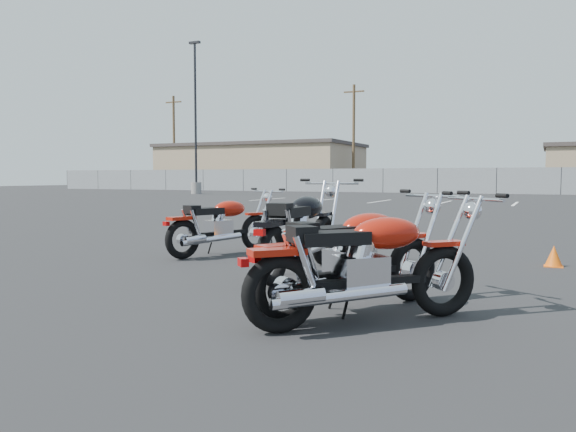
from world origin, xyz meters
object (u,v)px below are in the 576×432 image
at_px(motorcycle_second_black, 301,231).
at_px(motorcycle_third_red, 354,258).
at_px(motorcycle_rear_red, 366,265).
at_px(motorcycle_front_red, 221,225).

xyz_separation_m(motorcycle_second_black, motorcycle_third_red, (1.16, -1.52, -0.05)).
bearing_deg(motorcycle_second_black, motorcycle_third_red, -52.61).
bearing_deg(motorcycle_third_red, motorcycle_rear_red, -58.61).
bearing_deg(motorcycle_rear_red, motorcycle_front_red, 137.02).
xyz_separation_m(motorcycle_front_red, motorcycle_rear_red, (3.17, -2.95, 0.02)).
distance_m(motorcycle_second_black, motorcycle_rear_red, 2.33).
bearing_deg(motorcycle_rear_red, motorcycle_second_black, 126.31).
height_order(motorcycle_front_red, motorcycle_third_red, motorcycle_third_red).
distance_m(motorcycle_second_black, motorcycle_third_red, 1.92).
distance_m(motorcycle_front_red, motorcycle_rear_red, 4.33).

